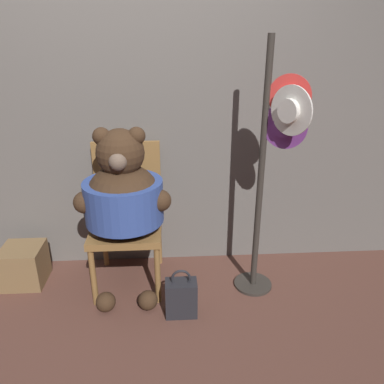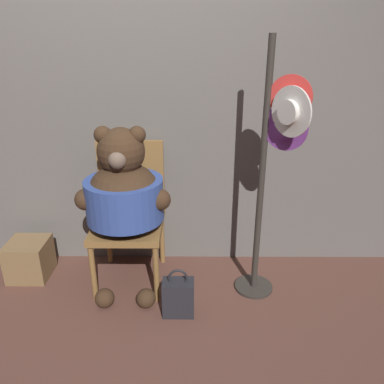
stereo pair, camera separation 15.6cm
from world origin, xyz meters
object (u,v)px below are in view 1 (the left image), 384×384
(teddy_bear, at_px, (124,197))
(handbag_on_ground, at_px, (181,297))
(chair, at_px, (127,211))
(hat_display_rack, at_px, (274,158))

(teddy_bear, relative_size, handbag_on_ground, 3.47)
(teddy_bear, bearing_deg, chair, 91.66)
(chair, xyz_separation_m, handbag_on_ground, (0.38, -0.48, -0.41))
(teddy_bear, bearing_deg, hat_display_rack, -4.28)
(chair, bearing_deg, hat_display_rack, -14.65)
(hat_display_rack, bearing_deg, teddy_bear, 175.72)
(handbag_on_ground, bearing_deg, teddy_bear, 141.31)
(teddy_bear, distance_m, handbag_on_ground, 0.77)
(chair, distance_m, handbag_on_ground, 0.74)
(chair, xyz_separation_m, teddy_bear, (0.01, -0.18, 0.20))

